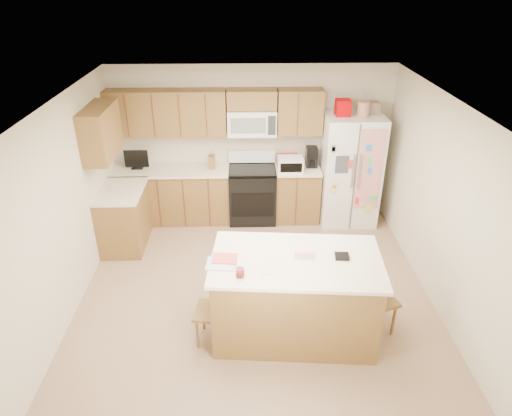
{
  "coord_description": "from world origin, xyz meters",
  "views": [
    {
      "loc": [
        -0.12,
        -4.87,
        3.8
      ],
      "look_at": [
        0.02,
        0.35,
        1.03
      ],
      "focal_mm": 32.0,
      "sensor_mm": 36.0,
      "label": 1
    }
  ],
  "objects_px": {
    "windsor_chair_left": "(213,311)",
    "windsor_chair_back": "(284,268)",
    "stove": "(252,193)",
    "windsor_chair_right": "(376,299)",
    "island": "(295,296)",
    "refrigerator": "(350,169)"
  },
  "relations": [
    {
      "from": "windsor_chair_left",
      "to": "windsor_chair_back",
      "type": "bearing_deg",
      "value": 41.76
    },
    {
      "from": "stove",
      "to": "windsor_chair_right",
      "type": "height_order",
      "value": "stove"
    },
    {
      "from": "windsor_chair_back",
      "to": "island",
      "type": "bearing_deg",
      "value": -84.34
    },
    {
      "from": "windsor_chair_left",
      "to": "windsor_chair_back",
      "type": "height_order",
      "value": "windsor_chair_back"
    },
    {
      "from": "refrigerator",
      "to": "windsor_chair_back",
      "type": "height_order",
      "value": "refrigerator"
    },
    {
      "from": "refrigerator",
      "to": "stove",
      "type": "bearing_deg",
      "value": 177.7
    },
    {
      "from": "island",
      "to": "windsor_chair_back",
      "type": "relative_size",
      "value": 2.15
    },
    {
      "from": "stove",
      "to": "windsor_chair_left",
      "type": "distance_m",
      "value": 2.89
    },
    {
      "from": "island",
      "to": "windsor_chair_back",
      "type": "height_order",
      "value": "island"
    },
    {
      "from": "windsor_chair_back",
      "to": "windsor_chair_right",
      "type": "height_order",
      "value": "windsor_chair_right"
    },
    {
      "from": "stove",
      "to": "windsor_chair_left",
      "type": "relative_size",
      "value": 1.3
    },
    {
      "from": "windsor_chair_left",
      "to": "windsor_chair_right",
      "type": "xyz_separation_m",
      "value": [
        1.85,
        0.12,
        0.03
      ]
    },
    {
      "from": "island",
      "to": "windsor_chair_left",
      "type": "distance_m",
      "value": 0.93
    },
    {
      "from": "island",
      "to": "windsor_chair_left",
      "type": "height_order",
      "value": "island"
    },
    {
      "from": "windsor_chair_left",
      "to": "stove",
      "type": "bearing_deg",
      "value": 80.19
    },
    {
      "from": "island",
      "to": "windsor_chair_left",
      "type": "bearing_deg",
      "value": -173.05
    },
    {
      "from": "refrigerator",
      "to": "island",
      "type": "height_order",
      "value": "refrigerator"
    },
    {
      "from": "windsor_chair_right",
      "to": "refrigerator",
      "type": "bearing_deg",
      "value": 85.39
    },
    {
      "from": "stove",
      "to": "island",
      "type": "xyz_separation_m",
      "value": [
        0.42,
        -2.74,
        0.04
      ]
    },
    {
      "from": "refrigerator",
      "to": "island",
      "type": "distance_m",
      "value": 2.94
    },
    {
      "from": "windsor_chair_left",
      "to": "windsor_chair_right",
      "type": "height_order",
      "value": "windsor_chair_right"
    },
    {
      "from": "refrigerator",
      "to": "windsor_chair_left",
      "type": "height_order",
      "value": "refrigerator"
    }
  ]
}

